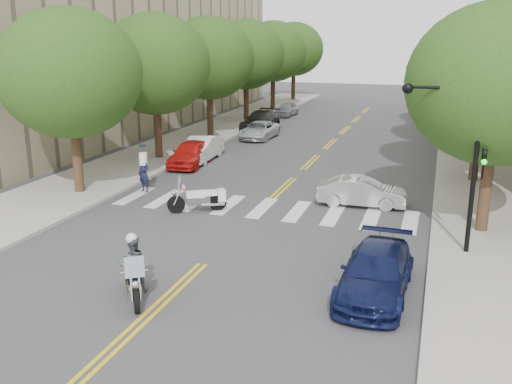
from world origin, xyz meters
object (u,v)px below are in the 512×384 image
at_px(motorcycle_police, 133,269).
at_px(convertible, 362,192).
at_px(sedan_blue, 376,273).
at_px(motorcycle_parked, 202,199).
at_px(officer_standing, 144,173).

xyz_separation_m(motorcycle_police, convertible, (4.91, 10.99, -0.24)).
bearing_deg(sedan_blue, convertible, 102.30).
relative_size(motorcycle_parked, sedan_blue, 0.49).
height_order(officer_standing, sedan_blue, officer_standing).
relative_size(motorcycle_parked, officer_standing, 1.24).
relative_size(motorcycle_police, officer_standing, 1.17).
distance_m(motorcycle_police, convertible, 12.04).
bearing_deg(sedan_blue, motorcycle_police, -158.61).
bearing_deg(sedan_blue, motorcycle_parked, 145.53).
relative_size(officer_standing, convertible, 0.48).
bearing_deg(officer_standing, motorcycle_police, -40.69).
xyz_separation_m(motorcycle_parked, officer_standing, (-3.81, 1.96, 0.35)).
bearing_deg(officer_standing, sedan_blue, -11.50).
bearing_deg(convertible, motorcycle_police, 152.96).
bearing_deg(motorcycle_police, motorcycle_parked, -113.58).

